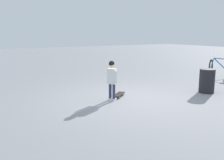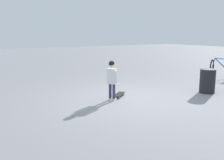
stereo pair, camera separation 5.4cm
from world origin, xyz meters
name	(u,v)px [view 2 (the right image)]	position (x,y,z in m)	size (l,w,h in m)	color
ground_plane	(130,99)	(0.00, 0.00, 0.00)	(50.00, 50.00, 0.00)	gray
child_person	(112,76)	(0.47, -0.15, 0.66)	(0.26, 0.41, 1.06)	#2D3351
skateboard	(119,95)	(0.10, -0.39, 0.06)	(0.58, 0.54, 0.07)	black
trash_bin	(207,81)	(-2.41, 0.55, 0.36)	(0.45, 0.45, 0.72)	black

